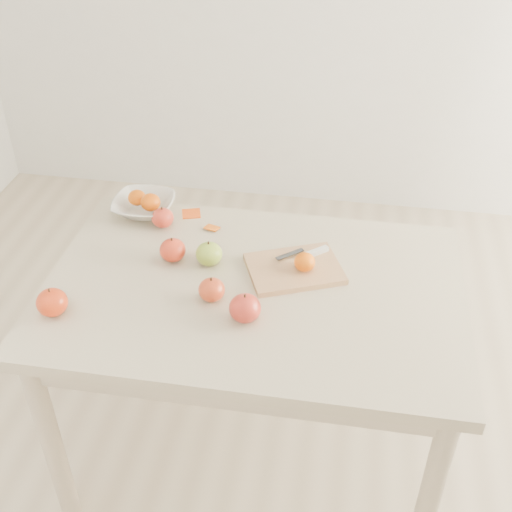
# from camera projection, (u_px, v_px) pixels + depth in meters

# --- Properties ---
(ground) EXTENTS (3.50, 3.50, 0.00)m
(ground) POSITION_uv_depth(u_px,v_px,m) (254.00, 449.00, 2.28)
(ground) COLOR #C6B293
(ground) RESTS_ON ground
(table) EXTENTS (1.20, 0.80, 0.75)m
(table) POSITION_uv_depth(u_px,v_px,m) (253.00, 312.00, 1.90)
(table) COLOR #C3B393
(table) RESTS_ON ground
(cutting_board) EXTENTS (0.32, 0.28, 0.02)m
(cutting_board) POSITION_uv_depth(u_px,v_px,m) (294.00, 269.00, 1.89)
(cutting_board) COLOR tan
(cutting_board) RESTS_ON table
(board_tangerine) EXTENTS (0.06, 0.06, 0.05)m
(board_tangerine) POSITION_uv_depth(u_px,v_px,m) (305.00, 262.00, 1.85)
(board_tangerine) COLOR #DD6507
(board_tangerine) RESTS_ON cutting_board
(fruit_bowl) EXTENTS (0.20, 0.20, 0.05)m
(fruit_bowl) POSITION_uv_depth(u_px,v_px,m) (144.00, 206.00, 2.14)
(fruit_bowl) COLOR silver
(fruit_bowl) RESTS_ON table
(bowl_tangerine_near) EXTENTS (0.06, 0.06, 0.05)m
(bowl_tangerine_near) POSITION_uv_depth(u_px,v_px,m) (137.00, 198.00, 2.14)
(bowl_tangerine_near) COLOR orange
(bowl_tangerine_near) RESTS_ON fruit_bowl
(bowl_tangerine_far) EXTENTS (0.07, 0.07, 0.06)m
(bowl_tangerine_far) POSITION_uv_depth(u_px,v_px,m) (150.00, 202.00, 2.11)
(bowl_tangerine_far) COLOR orange
(bowl_tangerine_far) RESTS_ON fruit_bowl
(orange_peel_a) EXTENTS (0.07, 0.06, 0.01)m
(orange_peel_a) POSITION_uv_depth(u_px,v_px,m) (191.00, 215.00, 2.14)
(orange_peel_a) COLOR #DB4B0F
(orange_peel_a) RESTS_ON table
(orange_peel_b) EXTENTS (0.05, 0.05, 0.01)m
(orange_peel_b) POSITION_uv_depth(u_px,v_px,m) (212.00, 228.00, 2.07)
(orange_peel_b) COLOR #D2580E
(orange_peel_b) RESTS_ON table
(paring_knife) EXTENTS (0.16, 0.10, 0.01)m
(paring_knife) POSITION_uv_depth(u_px,v_px,m) (313.00, 252.00, 1.93)
(paring_knife) COLOR silver
(paring_knife) RESTS_ON cutting_board
(apple_green) EXTENTS (0.08, 0.08, 0.07)m
(apple_green) POSITION_uv_depth(u_px,v_px,m) (209.00, 254.00, 1.90)
(apple_green) COLOR olive
(apple_green) RESTS_ON table
(apple_red_d) EXTENTS (0.08, 0.08, 0.08)m
(apple_red_d) POSITION_uv_depth(u_px,v_px,m) (52.00, 302.00, 1.72)
(apple_red_d) COLOR #9A070E
(apple_red_d) RESTS_ON table
(apple_red_a) EXTENTS (0.07, 0.07, 0.06)m
(apple_red_a) POSITION_uv_depth(u_px,v_px,m) (163.00, 218.00, 2.07)
(apple_red_a) COLOR maroon
(apple_red_a) RESTS_ON table
(apple_red_e) EXTENTS (0.07, 0.07, 0.07)m
(apple_red_e) POSITION_uv_depth(u_px,v_px,m) (212.00, 290.00, 1.77)
(apple_red_e) COLOR maroon
(apple_red_e) RESTS_ON table
(apple_red_b) EXTENTS (0.08, 0.08, 0.07)m
(apple_red_b) POSITION_uv_depth(u_px,v_px,m) (173.00, 250.00, 1.92)
(apple_red_b) COLOR #9B0B04
(apple_red_b) RESTS_ON table
(apple_red_c) EXTENTS (0.09, 0.09, 0.08)m
(apple_red_c) POSITION_uv_depth(u_px,v_px,m) (245.00, 308.00, 1.70)
(apple_red_c) COLOR #A10B14
(apple_red_c) RESTS_ON table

